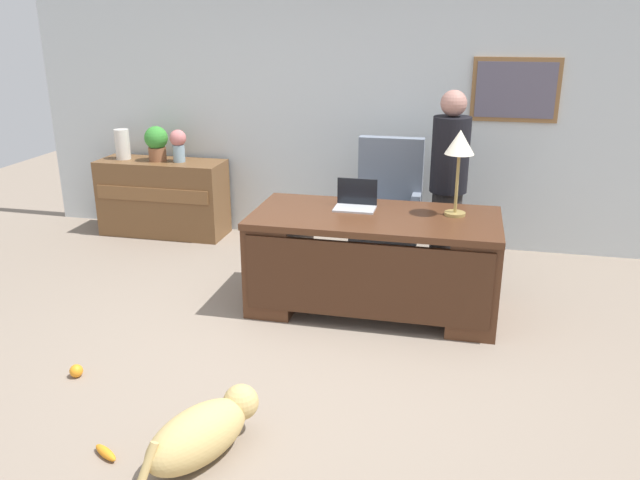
# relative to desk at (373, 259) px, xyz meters

# --- Properties ---
(ground_plane) EXTENTS (12.00, 12.00, 0.00)m
(ground_plane) POSITION_rel_desk_xyz_m (-0.39, -0.85, -0.43)
(ground_plane) COLOR gray
(back_wall) EXTENTS (7.00, 0.16, 2.70)m
(back_wall) POSITION_rel_desk_xyz_m (-0.37, 1.75, 0.93)
(back_wall) COLOR silver
(back_wall) RESTS_ON ground_plane
(desk) EXTENTS (1.89, 0.91, 0.78)m
(desk) POSITION_rel_desk_xyz_m (0.00, 0.00, 0.00)
(desk) COLOR #4C2B19
(desk) RESTS_ON ground_plane
(credenza) EXTENTS (1.33, 0.50, 0.80)m
(credenza) POSITION_rel_desk_xyz_m (-2.46, 1.39, -0.03)
(credenza) COLOR brown
(credenza) RESTS_ON ground_plane
(armchair) EXTENTS (0.60, 0.59, 1.17)m
(armchair) POSITION_rel_desk_xyz_m (-0.03, 1.05, 0.09)
(armchair) COLOR slate
(armchair) RESTS_ON ground_plane
(person_standing) EXTENTS (0.32, 0.32, 1.65)m
(person_standing) POSITION_rel_desk_xyz_m (0.52, 0.82, 0.42)
(person_standing) COLOR #262323
(person_standing) RESTS_ON ground_plane
(dog_lying) EXTENTS (0.54, 0.75, 0.30)m
(dog_lying) POSITION_rel_desk_xyz_m (-0.60, -2.01, -0.27)
(dog_lying) COLOR tan
(dog_lying) RESTS_ON ground_plane
(laptop) EXTENTS (0.32, 0.22, 0.23)m
(laptop) POSITION_rel_desk_xyz_m (-0.18, 0.18, 0.41)
(laptop) COLOR #B2B5BA
(laptop) RESTS_ON desk
(desk_lamp) EXTENTS (0.22, 0.22, 0.65)m
(desk_lamp) POSITION_rel_desk_xyz_m (0.60, 0.16, 0.87)
(desk_lamp) COLOR #9E8447
(desk_lamp) RESTS_ON desk
(vase_with_flowers) EXTENTS (0.17, 0.17, 0.33)m
(vase_with_flowers) POSITION_rel_desk_xyz_m (-2.24, 1.40, 0.56)
(vase_with_flowers) COLOR #87A6B7
(vase_with_flowers) RESTS_ON credenza
(vase_empty) EXTENTS (0.15, 0.15, 0.31)m
(vase_empty) POSITION_rel_desk_xyz_m (-2.88, 1.40, 0.53)
(vase_empty) COLOR silver
(vase_empty) RESTS_ON credenza
(potted_plant) EXTENTS (0.24, 0.24, 0.36)m
(potted_plant) POSITION_rel_desk_xyz_m (-2.49, 1.40, 0.57)
(potted_plant) COLOR brown
(potted_plant) RESTS_ON credenza
(dog_toy_ball) EXTENTS (0.09, 0.09, 0.09)m
(dog_toy_ball) POSITION_rel_desk_xyz_m (-1.72, -1.44, -0.38)
(dog_toy_ball) COLOR orange
(dog_toy_ball) RESTS_ON ground_plane
(dog_toy_plush) EXTENTS (0.18, 0.13, 0.05)m
(dog_toy_plush) POSITION_rel_desk_xyz_m (-1.11, -2.12, -0.40)
(dog_toy_plush) COLOR orange
(dog_toy_plush) RESTS_ON ground_plane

